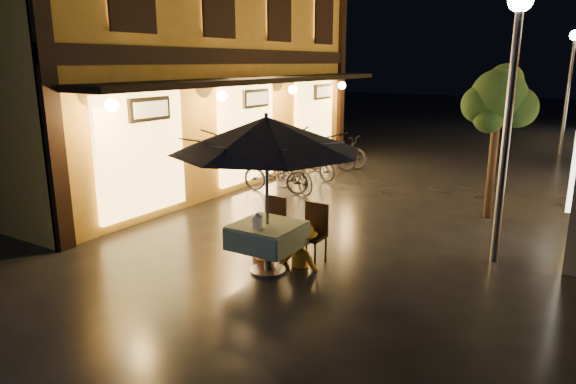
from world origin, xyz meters
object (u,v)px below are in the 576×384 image
Objects in this scene: patio_umbrella at (266,134)px; bicycle_0 at (276,174)px; streetlamp_near at (512,80)px; person_yellow at (302,225)px; person_orange at (267,214)px; cafe_table at (267,236)px; table_lantern at (257,219)px.

bicycle_0 is at bearing 121.78° from patio_umbrella.
streetlamp_near is 3.87m from person_yellow.
patio_umbrella is 1.97× the size of person_orange.
streetlamp_near is 4.39m from cafe_table.
patio_umbrella reaches higher than table_lantern.
person_orange is 1.07× the size of person_yellow.
bicycle_0 is at bearing 120.30° from table_lantern.
patio_umbrella is at bearing -156.85° from bicycle_0.
person_yellow reaches higher than bicycle_0.
streetlamp_near is at bearing 38.40° from cafe_table.
patio_umbrella is 1.58m from person_yellow.
cafe_table is at bearing -156.85° from bicycle_0.
person_yellow reaches higher than cafe_table.
cafe_table is 0.72m from person_orange.
streetlamp_near reaches higher than bicycle_0.
patio_umbrella is 1.64× the size of bicycle_0.
streetlamp_near is at bearing 38.40° from patio_umbrella.
streetlamp_near is 2.91× the size of person_orange.
person_orange is at bearing 1.12° from person_yellow.
patio_umbrella is at bearing 135.12° from person_orange.
streetlamp_near is 2.42× the size of bicycle_0.
cafe_table is at bearing 90.00° from table_lantern.
streetlamp_near is 4.37m from table_lantern.
streetlamp_near reaches higher than patio_umbrella.
person_yellow is at bearing 57.37° from cafe_table.
patio_umbrella reaches higher than person_yellow.
streetlamp_near is 1.47× the size of patio_umbrella.
cafe_table is at bearing 135.12° from person_orange.
streetlamp_near is at bearing -138.44° from person_yellow.
person_orange is at bearing 124.99° from patio_umbrella.
table_lantern is 0.18× the size of person_yellow.
patio_umbrella is 1.58m from person_orange.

